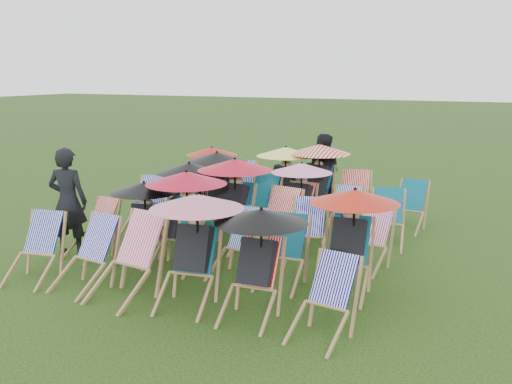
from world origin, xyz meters
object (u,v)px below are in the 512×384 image
at_px(person_left, 68,201).
at_px(person_rear, 322,174).
at_px(deckchair_5, 323,300).
at_px(deckchair_0, 34,249).
at_px(deckchair_29, 408,206).

height_order(person_left, person_rear, person_left).
bearing_deg(person_rear, deckchair_5, 99.78).
height_order(deckchair_0, deckchair_5, deckchair_0).
relative_size(deckchair_0, deckchair_29, 1.05).
distance_m(deckchair_0, deckchair_29, 6.15).
bearing_deg(deckchair_5, deckchair_0, -170.44).
relative_size(deckchair_5, person_rear, 0.54).
relative_size(deckchair_29, person_rear, 0.54).
height_order(deckchair_29, person_left, person_left).
bearing_deg(deckchair_5, person_left, 175.70).
bearing_deg(person_left, deckchair_5, 151.76).
distance_m(deckchair_29, person_rear, 1.91).
relative_size(person_left, person_rear, 1.05).
distance_m(deckchair_5, person_left, 4.55).
bearing_deg(deckchair_0, deckchair_5, -10.07).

